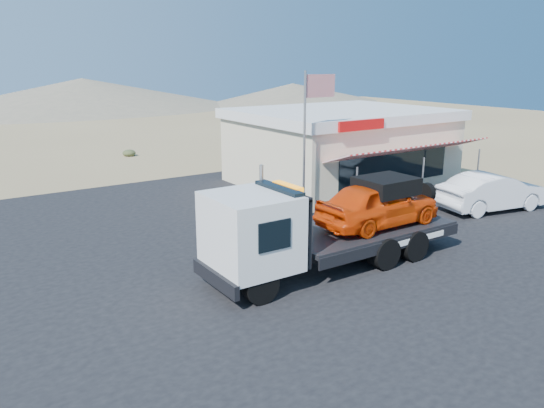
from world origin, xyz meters
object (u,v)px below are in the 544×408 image
(tow_truck, at_px, (331,220))
(white_sedan, at_px, (493,192))
(jerky_store, at_px, (340,146))
(flagpole, at_px, (309,128))

(tow_truck, xyz_separation_m, white_sedan, (10.19, 1.18, -0.73))
(jerky_store, bearing_deg, white_sedan, -76.26)
(tow_truck, distance_m, white_sedan, 10.28)
(jerky_store, xyz_separation_m, flagpole, (-5.57, -4.47, 1.77))
(tow_truck, relative_size, white_sedan, 1.75)
(tow_truck, height_order, jerky_store, jerky_store)
(tow_truck, distance_m, jerky_store, 12.31)
(white_sedan, bearing_deg, tow_truck, 108.10)
(white_sedan, distance_m, jerky_store, 8.28)
(white_sedan, bearing_deg, flagpole, 76.60)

